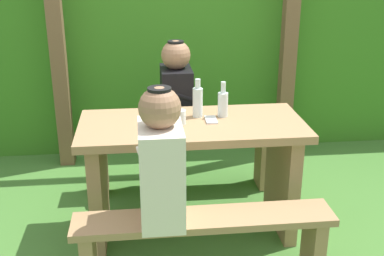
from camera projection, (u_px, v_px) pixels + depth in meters
The scene contains 13 objects.
ground_plane at pixel (192, 229), 3.31m from camera, with size 12.00×12.00×0.00m, color #42762F.
hedge_backdrop at pixel (171, 50), 4.74m from camera, with size 6.40×0.91×1.69m, color #37781E.
pergola_post_left at pixel (58, 50), 3.97m from camera, with size 0.12×0.12×2.00m, color brown.
pergola_post_right at pixel (289, 45), 4.17m from camera, with size 0.12×0.12×2.00m, color brown.
picnic_table at pixel (192, 159), 3.13m from camera, with size 1.40×0.64×0.77m.
bench_near at pixel (204, 237), 2.65m from camera, with size 1.40×0.24×0.45m.
bench_far at pixel (183, 151), 3.75m from camera, with size 1.40×0.24×0.45m.
person_white_shirt at pixel (161, 161), 2.47m from camera, with size 0.25×0.35×0.72m.
person_black_coat at pixel (176, 93), 3.58m from camera, with size 0.25×0.35×0.72m.
drinking_glass at pixel (180, 117), 3.00m from camera, with size 0.08×0.08×0.09m, color silver.
bottle_left at pixel (223, 103), 3.12m from camera, with size 0.07×0.07×0.23m.
bottle_right at pixel (198, 101), 3.11m from camera, with size 0.06×0.06×0.25m.
cell_phone at pixel (211, 120), 3.07m from camera, with size 0.07×0.14×0.01m, color silver.
Camera 1 is at (-0.32, -2.84, 1.81)m, focal length 45.91 mm.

